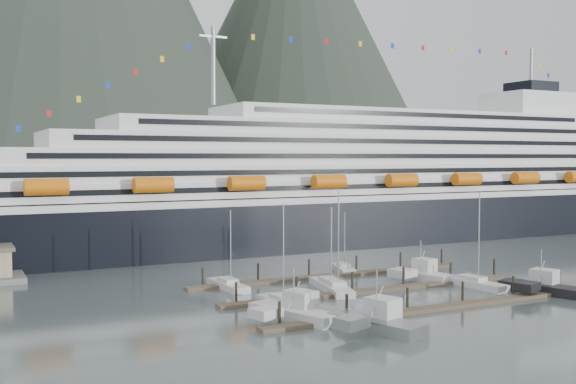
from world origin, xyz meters
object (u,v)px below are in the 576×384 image
Objects in this scene: sailboat_b at (336,289)px; sailboat_d at (472,284)px; cruise_ship at (374,188)px; trawler_d at (540,287)px; sailboat_c at (329,286)px; trawler_a at (293,312)px; trawler_e at (420,274)px; sailboat_e at (228,286)px; sailboat_a at (280,303)px; sailboat_f at (343,269)px; trawler_b at (376,322)px.

sailboat_d is (20.16, -5.92, -0.01)m from sailboat_b.
cruise_ship is 13.83× the size of sailboat_b.
cruise_ship reaches higher than trawler_d.
sailboat_c reaches higher than trawler_a.
sailboat_e is at bearing 59.29° from trawler_e.
sailboat_a reaches higher than trawler_a.
sailboat_d is 8.73m from trawler_e.
sailboat_c is at bearing -121.07° from sailboat_e.
sailboat_e reaches higher than trawler_e.
cruise_ship is 16.39× the size of trawler_a.
cruise_ship reaches higher than sailboat_f.
sailboat_f is at bearing -54.18° from sailboat_a.
trawler_e is (6.69, -12.27, 0.49)m from sailboat_f.
cruise_ship reaches higher than trawler_a.
sailboat_f reaches higher than trawler_b.
cruise_ship is 85.04m from trawler_b.
sailboat_b is 2.21m from sailboat_c.
trawler_a is at bearing 155.34° from sailboat_f.
trawler_d is at bearing -102.64° from cruise_ship.
trawler_e is (-23.12, -47.22, -11.15)m from cruise_ship.
trawler_b is (-7.29, -20.72, 0.50)m from sailboat_b.
cruise_ship is 15.07× the size of sailboat_a.
sailboat_a is at bearing -133.47° from cruise_ship.
cruise_ship reaches higher than sailboat_c.
trawler_e is (16.59, -0.16, 0.46)m from sailboat_c.
trawler_e is at bearing 9.93° from trawler_d.
trawler_a is at bearing 177.12° from sailboat_e.
sailboat_b reaches higher than sailboat_c.
trawler_b is at bearing -171.76° from sailboat_a.
trawler_a is at bearing 67.42° from trawler_d.
trawler_a is 38.72m from trawler_d.
sailboat_f is (9.90, 12.11, -0.03)m from sailboat_c.
trawler_e is at bearing 17.02° from sailboat_d.
sailboat_e is at bearing -19.34° from trawler_a.
sailboat_c reaches higher than trawler_e.
trawler_b is at bearing 170.69° from sailboat_f.
sailboat_a is 28.73m from trawler_e.
sailboat_b reaches higher than trawler_e.
trawler_e is (27.95, 6.65, 0.46)m from sailboat_a.
cruise_ship is at bearing -26.54° from sailboat_d.
trawler_d is (25.55, -14.00, 0.45)m from sailboat_b.
trawler_a is (-1.77, -7.10, 0.45)m from sailboat_a.
cruise_ship is 17.39× the size of trawler_b.
cruise_ship is 64.34m from sailboat_b.
sailboat_a reaches higher than sailboat_f.
sailboat_c is at bearing 38.40° from trawler_d.
sailboat_b is 21.97m from trawler_b.
sailboat_e is 1.01× the size of trawler_d.
trawler_b is at bearing 172.59° from sailboat_c.
trawler_b reaches higher than trawler_a.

